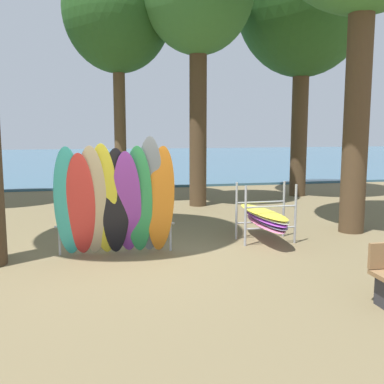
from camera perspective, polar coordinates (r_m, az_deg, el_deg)
name	(u,v)px	position (r m, az deg, el deg)	size (l,w,h in m)	color
ground_plane	(136,261)	(8.37, -7.10, -8.63)	(80.00, 80.00, 0.00)	brown
lake_water	(104,159)	(36.19, -11.14, 4.12)	(80.00, 36.00, 0.10)	#38607A
tree_far_right_back	(117,11)	(15.59, -9.45, 21.77)	(3.48, 3.48, 8.19)	brown
leaning_board_pile	(116,202)	(8.42, -9.65, -1.27)	(2.28, 0.93, 2.28)	#38B2AD
board_storage_rack	(265,217)	(9.73, 9.25, -3.16)	(1.15, 2.13, 1.25)	#9EA0A5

